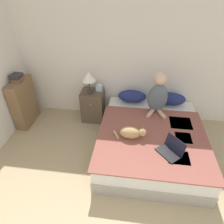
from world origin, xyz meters
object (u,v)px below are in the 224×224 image
at_px(tissue_box, 99,88).
at_px(book_stack_top, 17,78).
at_px(person_sitting, 158,95).
at_px(pillow_near, 132,96).
at_px(laptop_open, 170,150).
at_px(pillow_far, 171,99).
at_px(table_lamp, 89,77).
at_px(bed, 150,140).
at_px(cat_tabby, 132,133).
at_px(nightstand, 93,105).
at_px(bookshelf, 24,103).

bearing_deg(tissue_box, book_stack_top, -165.84).
bearing_deg(tissue_box, person_sitting, -17.10).
relative_size(pillow_near, laptop_open, 1.33).
relative_size(pillow_far, table_lamp, 1.25).
distance_m(bed, tissue_box, 1.44).
height_order(bed, pillow_far, pillow_far).
xyz_separation_m(bed, cat_tabby, (-0.33, -0.24, 0.34)).
height_order(pillow_far, table_lamp, table_lamp).
distance_m(cat_tabby, laptop_open, 0.62).
distance_m(pillow_near, nightstand, 0.84).
bearing_deg(bed, bookshelf, 168.55).
bearing_deg(laptop_open, pillow_near, 164.43).
bearing_deg(cat_tabby, nightstand, 130.44).
bearing_deg(table_lamp, bookshelf, -168.86).
xyz_separation_m(pillow_far, bookshelf, (-2.87, -0.32, -0.12)).
relative_size(pillow_near, table_lamp, 1.25).
distance_m(pillow_near, book_stack_top, 2.18).
bearing_deg(person_sitting, nightstand, 168.22).
bearing_deg(bed, person_sitting, 81.51).
xyz_separation_m(laptop_open, table_lamp, (-1.44, 1.25, 0.46)).
xyz_separation_m(pillow_far, tissue_box, (-1.41, 0.05, 0.12)).
bearing_deg(bookshelf, cat_tabby, -18.95).
bearing_deg(table_lamp, pillow_near, 4.65).
distance_m(bed, nightstand, 1.42).
bearing_deg(bookshelf, nightstand, 12.24).
xyz_separation_m(person_sitting, book_stack_top, (-2.58, -0.02, 0.19)).
distance_m(laptop_open, bookshelf, 2.91).
xyz_separation_m(pillow_near, table_lamp, (-0.83, -0.07, 0.39)).
bearing_deg(bookshelf, bed, -11.45).
relative_size(table_lamp, book_stack_top, 1.93).
relative_size(tissue_box, book_stack_top, 0.62).
bearing_deg(tissue_box, pillow_near, -4.39).
height_order(pillow_near, book_stack_top, book_stack_top).
bearing_deg(bookshelf, book_stack_top, 100.24).
xyz_separation_m(tissue_box, book_stack_top, (-1.46, -0.37, 0.30)).
height_order(laptop_open, table_lamp, table_lamp).
distance_m(person_sitting, cat_tabby, 0.91).
xyz_separation_m(pillow_near, person_sitting, (0.46, -0.29, 0.23)).
relative_size(nightstand, tissue_box, 4.64).
bearing_deg(book_stack_top, laptop_open, -20.06).
height_order(pillow_near, nightstand, pillow_near).
distance_m(person_sitting, bookshelf, 2.60).
relative_size(person_sitting, table_lamp, 1.75).
height_order(tissue_box, book_stack_top, book_stack_top).
xyz_separation_m(pillow_near, book_stack_top, (-2.12, -0.32, 0.42)).
relative_size(bed, pillow_near, 3.62).
height_order(cat_tabby, book_stack_top, book_stack_top).
xyz_separation_m(pillow_far, table_lamp, (-1.58, -0.07, 0.39)).
relative_size(cat_tabby, table_lamp, 1.19).
relative_size(nightstand, book_stack_top, 2.86).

